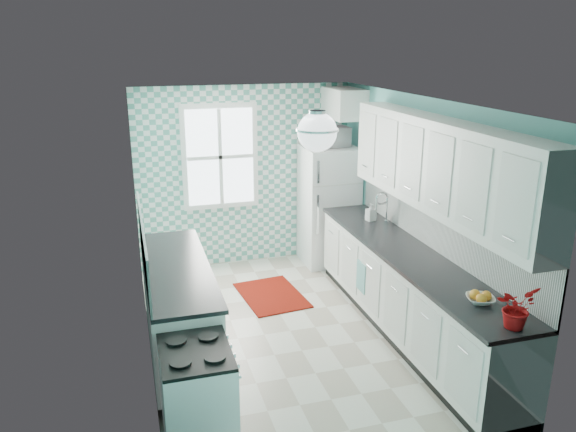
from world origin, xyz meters
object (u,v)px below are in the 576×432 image
object	(u,v)px
fruit_bowl	(480,299)
potted_plant	(516,307)
ceiling_light	(317,132)
stove	(198,396)
sink	(373,226)
fridge	(329,206)
microwave	(330,137)

from	to	relation	value
fruit_bowl	potted_plant	world-z (taller)	potted_plant
fruit_bowl	potted_plant	size ratio (longest dim) A/B	0.70
ceiling_light	stove	xyz separation A→B (m)	(-1.20, -0.71, -1.89)
ceiling_light	potted_plant	distance (m)	2.12
stove	fruit_bowl	xyz separation A→B (m)	(2.40, -0.10, 0.54)
sink	ceiling_light	bearing A→B (deg)	-129.64
fridge	fruit_bowl	distance (m)	3.44
microwave	sink	bearing A→B (deg)	90.87
ceiling_light	potted_plant	size ratio (longest dim) A/B	1.05
ceiling_light	fruit_bowl	world-z (taller)	ceiling_light
ceiling_light	fridge	size ratio (longest dim) A/B	0.21
fruit_bowl	microwave	size ratio (longest dim) A/B	0.48
ceiling_light	potted_plant	bearing A→B (deg)	-46.14
stove	fruit_bowl	distance (m)	2.46
stove	sink	bearing A→B (deg)	41.32
ceiling_light	microwave	distance (m)	2.90
fridge	stove	distance (m)	4.08
stove	fridge	bearing A→B (deg)	56.08
microwave	ceiling_light	bearing A→B (deg)	63.74
fridge	potted_plant	bearing A→B (deg)	-84.84
stove	potted_plant	distance (m)	2.55
stove	microwave	distance (m)	4.29
fridge	fruit_bowl	size ratio (longest dim) A/B	7.12
fridge	potted_plant	distance (m)	3.88
fridge	stove	world-z (taller)	fridge
sink	fridge	bearing A→B (deg)	96.44
potted_plant	microwave	distance (m)	3.94
fridge	ceiling_light	bearing A→B (deg)	-109.10
sink	potted_plant	size ratio (longest dim) A/B	1.59
fridge	sink	size ratio (longest dim) A/B	3.14
potted_plant	microwave	size ratio (longest dim) A/B	0.68
ceiling_light	stove	size ratio (longest dim) A/B	0.43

